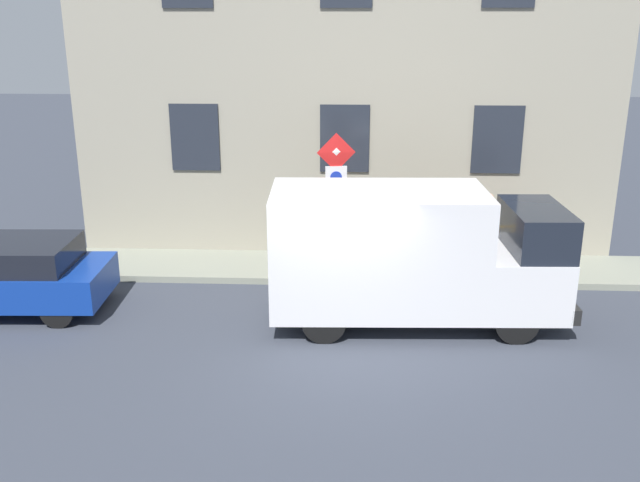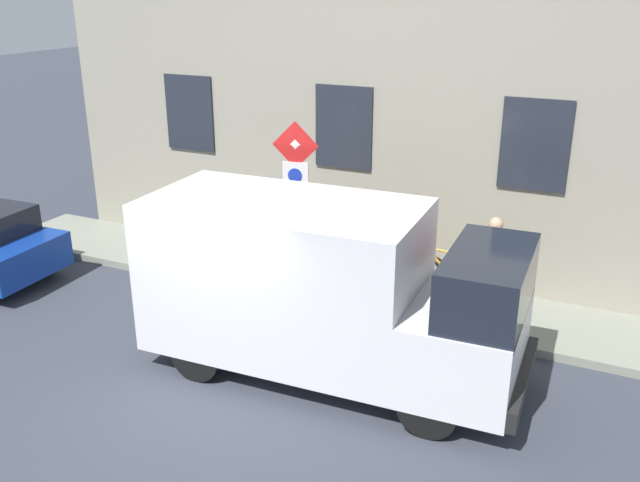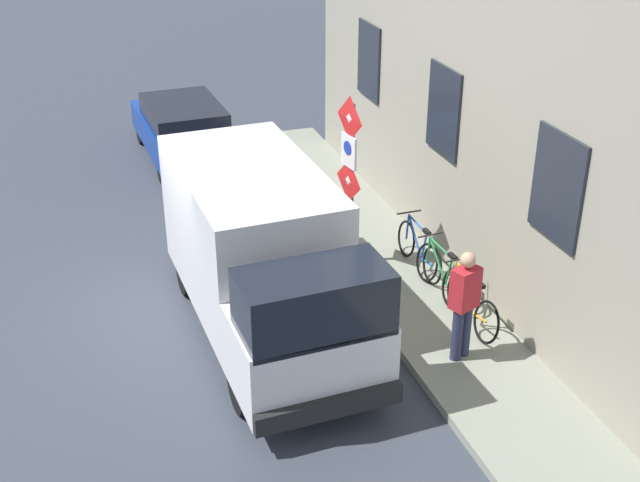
{
  "view_description": "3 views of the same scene",
  "coord_description": "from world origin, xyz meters",
  "px_view_note": "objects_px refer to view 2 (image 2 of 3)",
  "views": [
    {
      "loc": [
        -11.05,
        -0.19,
        5.4
      ],
      "look_at": [
        2.25,
        0.45,
        1.11
      ],
      "focal_mm": 39.18,
      "sensor_mm": 36.0,
      "label": 1
    },
    {
      "loc": [
        -6.97,
        -4.94,
        5.31
      ],
      "look_at": [
        2.41,
        -0.5,
        1.39
      ],
      "focal_mm": 38.83,
      "sensor_mm": 36.0,
      "label": 2
    },
    {
      "loc": [
        -1.74,
        -11.86,
        7.17
      ],
      "look_at": [
        1.93,
        -1.0,
        1.27
      ],
      "focal_mm": 46.25,
      "sensor_mm": 36.0,
      "label": 3
    }
  ],
  "objects_px": {
    "bicycle_blue": "(353,259)",
    "bicycle_orange": "(451,276)",
    "sign_post_stacked": "(296,192)",
    "pedestrian": "(492,264)",
    "bicycle_green": "(401,267)",
    "delivery_van": "(324,287)"
  },
  "relations": [
    {
      "from": "bicycle_orange",
      "to": "pedestrian",
      "type": "height_order",
      "value": "pedestrian"
    },
    {
      "from": "bicycle_blue",
      "to": "bicycle_orange",
      "type": "bearing_deg",
      "value": 179.59
    },
    {
      "from": "bicycle_orange",
      "to": "bicycle_blue",
      "type": "height_order",
      "value": "same"
    },
    {
      "from": "sign_post_stacked",
      "to": "bicycle_blue",
      "type": "height_order",
      "value": "sign_post_stacked"
    },
    {
      "from": "pedestrian",
      "to": "bicycle_green",
      "type": "bearing_deg",
      "value": 141.0
    },
    {
      "from": "bicycle_blue",
      "to": "sign_post_stacked",
      "type": "bearing_deg",
      "value": 60.66
    },
    {
      "from": "bicycle_orange",
      "to": "pedestrian",
      "type": "xyz_separation_m",
      "value": [
        -0.54,
        -0.77,
        0.56
      ]
    },
    {
      "from": "bicycle_green",
      "to": "bicycle_blue",
      "type": "height_order",
      "value": "same"
    },
    {
      "from": "bicycle_orange",
      "to": "pedestrian",
      "type": "bearing_deg",
      "value": 143.96
    },
    {
      "from": "bicycle_orange",
      "to": "delivery_van",
      "type": "bearing_deg",
      "value": 69.83
    },
    {
      "from": "sign_post_stacked",
      "to": "bicycle_orange",
      "type": "height_order",
      "value": "sign_post_stacked"
    },
    {
      "from": "bicycle_green",
      "to": "bicycle_blue",
      "type": "bearing_deg",
      "value": -3.75
    },
    {
      "from": "sign_post_stacked",
      "to": "pedestrian",
      "type": "bearing_deg",
      "value": -80.35
    },
    {
      "from": "bicycle_green",
      "to": "bicycle_orange",
      "type": "bearing_deg",
      "value": 176.29
    },
    {
      "from": "bicycle_orange",
      "to": "bicycle_blue",
      "type": "distance_m",
      "value": 1.84
    },
    {
      "from": "sign_post_stacked",
      "to": "pedestrian",
      "type": "distance_m",
      "value": 3.4
    },
    {
      "from": "delivery_van",
      "to": "bicycle_green",
      "type": "height_order",
      "value": "delivery_van"
    },
    {
      "from": "delivery_van",
      "to": "pedestrian",
      "type": "relative_size",
      "value": 3.14
    },
    {
      "from": "delivery_van",
      "to": "bicycle_blue",
      "type": "relative_size",
      "value": 3.16
    },
    {
      "from": "pedestrian",
      "to": "bicycle_blue",
      "type": "bearing_deg",
      "value": 147.01
    },
    {
      "from": "delivery_van",
      "to": "bicycle_green",
      "type": "bearing_deg",
      "value": 85.52
    },
    {
      "from": "bicycle_orange",
      "to": "bicycle_green",
      "type": "xyz_separation_m",
      "value": [
        -0.0,
        0.92,
        0.0
      ]
    }
  ]
}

